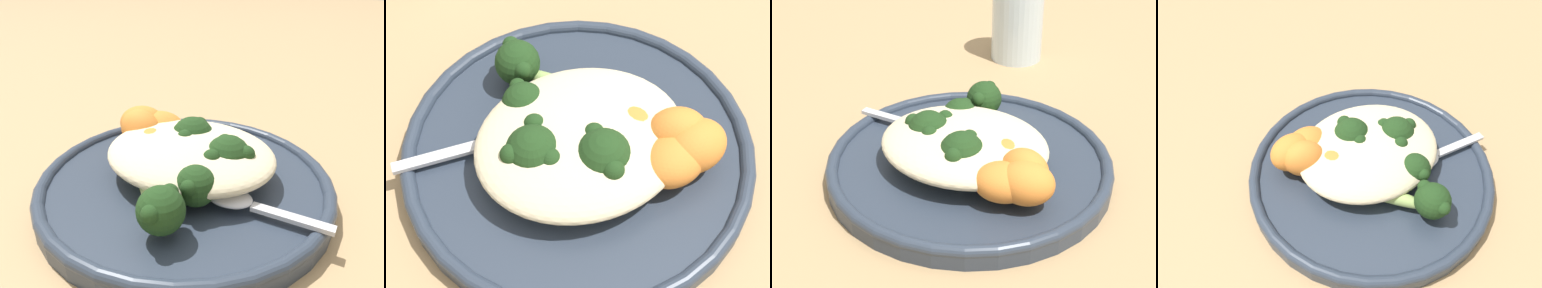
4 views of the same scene
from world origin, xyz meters
TOP-DOWN VIEW (x-y plane):
  - ground_plane at (0.00, 0.00)m, footprint 4.00×4.00m
  - plate at (0.02, -0.01)m, footprint 0.28×0.28m
  - quinoa_mound at (0.02, -0.02)m, footprint 0.16×0.14m
  - broccoli_stalk_0 at (0.01, 0.06)m, footprint 0.09×0.11m
  - broccoli_stalk_1 at (0.01, 0.02)m, footprint 0.11×0.06m
  - broccoli_stalk_2 at (-0.01, -0.02)m, footprint 0.12×0.06m
  - broccoli_stalk_3 at (0.03, -0.04)m, footprint 0.07×0.09m
  - sweet_potato_chunk_0 at (0.07, -0.06)m, footprint 0.06×0.06m
  - sweet_potato_chunk_1 at (0.09, -0.04)m, footprint 0.06×0.05m
  - sweet_potato_chunk_2 at (0.09, -0.06)m, footprint 0.06×0.05m
  - sweet_potato_chunk_3 at (0.06, -0.02)m, footprint 0.08×0.08m
  - spoon at (-0.04, 0.02)m, footprint 0.11×0.03m

SIDE VIEW (x-z plane):
  - ground_plane at x=0.00m, z-range 0.00..0.00m
  - plate at x=0.02m, z-range 0.00..0.02m
  - spoon at x=-0.04m, z-range 0.02..0.03m
  - broccoli_stalk_1 at x=0.01m, z-range 0.02..0.05m
  - broccoli_stalk_0 at x=0.01m, z-range 0.02..0.06m
  - sweet_potato_chunk_3 at x=0.06m, z-range 0.02..0.05m
  - quinoa_mound at x=0.02m, z-range 0.02..0.06m
  - sweet_potato_chunk_0 at x=0.07m, z-range 0.02..0.06m
  - broccoli_stalk_2 at x=-0.01m, z-range 0.02..0.06m
  - sweet_potato_chunk_2 at x=0.09m, z-range 0.02..0.06m
  - broccoli_stalk_3 at x=0.03m, z-range 0.02..0.06m
  - sweet_potato_chunk_1 at x=0.09m, z-range 0.02..0.06m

